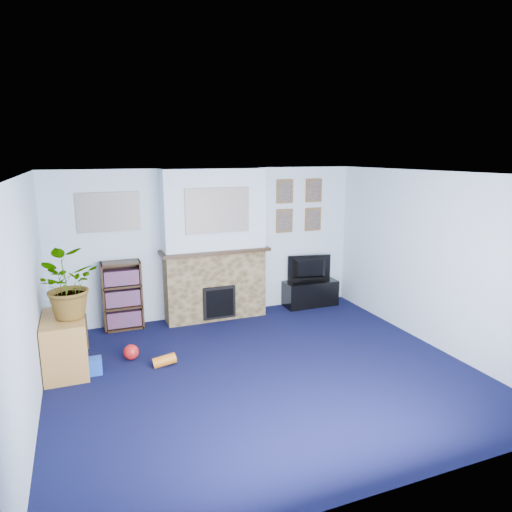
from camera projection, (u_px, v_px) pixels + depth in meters
name	position (u px, v px, depth m)	size (l,w,h in m)	color
floor	(263.00, 371.00, 5.61)	(5.00, 4.50, 0.01)	black
ceiling	(264.00, 174.00, 5.08)	(5.00, 4.50, 0.01)	white
wall_back	(211.00, 243.00, 7.39)	(5.00, 0.04, 2.40)	silver
wall_front	(381.00, 354.00, 3.30)	(5.00, 0.04, 2.40)	silver
wall_left	(27.00, 302.00, 4.46)	(0.04, 4.50, 2.40)	silver
wall_right	(432.00, 260.00, 6.24)	(0.04, 4.50, 2.40)	silver
chimney_breast	(214.00, 247.00, 7.21)	(1.72, 0.50, 2.40)	brown
collage_main	(218.00, 210.00, 6.89)	(1.00, 0.03, 0.68)	gray
collage_left	(109.00, 212.00, 6.70)	(0.90, 0.03, 0.58)	gray
portrait_tl	(285.00, 191.00, 7.66)	(0.30, 0.03, 0.40)	brown
portrait_tr	(314.00, 190.00, 7.86)	(0.30, 0.03, 0.40)	brown
portrait_bl	(284.00, 221.00, 7.77)	(0.30, 0.03, 0.40)	brown
portrait_br	(313.00, 219.00, 7.97)	(0.30, 0.03, 0.40)	brown
tv_stand	(310.00, 293.00, 8.02)	(0.94, 0.39, 0.44)	black
television	(310.00, 269.00, 7.94)	(0.77, 0.10, 0.44)	black
bookshelf	(122.00, 297.00, 6.90)	(0.58, 0.28, 1.05)	black
sideboard	(65.00, 343.00, 5.58)	(0.49, 0.89, 0.69)	#B17A38
potted_plant	(64.00, 286.00, 5.39)	(0.72, 0.62, 0.80)	#26661E
mantel_clock	(208.00, 245.00, 7.12)	(0.10, 0.06, 0.14)	gold
mantel_candle	(231.00, 243.00, 7.25)	(0.05, 0.05, 0.16)	#B2BFC6
mantel_teddy	(179.00, 248.00, 6.96)	(0.14, 0.14, 0.14)	gray
mantel_can	(259.00, 242.00, 7.43)	(0.05, 0.05, 0.11)	blue
green_crate	(67.00, 357.00, 5.69)	(0.31, 0.25, 0.25)	#198C26
toy_ball	(131.00, 353.00, 5.92)	(0.20, 0.20, 0.20)	red
toy_block	(95.00, 365.00, 5.53)	(0.16, 0.16, 0.20)	blue
toy_tube	(165.00, 361.00, 5.74)	(0.13, 0.13, 0.29)	orange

